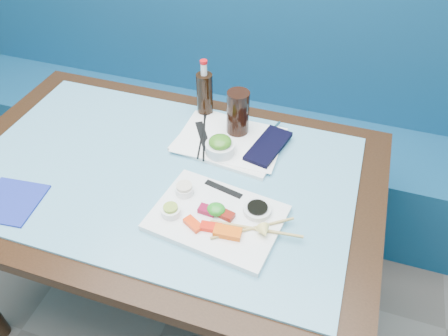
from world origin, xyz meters
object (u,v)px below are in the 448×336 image
(dining_table, at_px, (163,191))
(cola_glass, at_px, (238,113))
(booth_bench, at_px, (236,120))
(sashimi_plate, at_px, (217,218))
(seaweed_bowl, at_px, (220,148))
(serving_tray, at_px, (230,141))
(cola_bottle_body, at_px, (205,95))
(blue_napkin, at_px, (11,201))

(dining_table, distance_m, cola_glass, 0.37)
(booth_bench, height_order, sashimi_plate, booth_bench)
(cola_glass, bearing_deg, booth_bench, 107.13)
(booth_bench, xyz_separation_m, sashimi_plate, (0.24, -0.97, 0.39))
(dining_table, bearing_deg, seaweed_bowl, 40.30)
(serving_tray, relative_size, cola_bottle_body, 2.06)
(serving_tray, distance_m, cola_glass, 0.10)
(dining_table, xyz_separation_m, sashimi_plate, (0.24, -0.14, 0.10))
(seaweed_bowl, height_order, blue_napkin, seaweed_bowl)
(serving_tray, height_order, blue_napkin, serving_tray)
(sashimi_plate, height_order, seaweed_bowl, seaweed_bowl)
(dining_table, bearing_deg, sashimi_plate, -29.56)
(booth_bench, xyz_separation_m, serving_tray, (0.17, -0.63, 0.39))
(dining_table, xyz_separation_m, serving_tray, (0.17, 0.21, 0.10))
(dining_table, xyz_separation_m, seaweed_bowl, (0.16, 0.13, 0.12))
(booth_bench, xyz_separation_m, seaweed_bowl, (0.16, -0.71, 0.42))
(sashimi_plate, relative_size, blue_napkin, 2.11)
(dining_table, height_order, blue_napkin, blue_napkin)
(dining_table, bearing_deg, cola_bottle_body, 85.16)
(blue_napkin, bearing_deg, dining_table, 35.61)
(booth_bench, height_order, seaweed_bowl, booth_bench)
(serving_tray, xyz_separation_m, seaweed_bowl, (-0.01, -0.07, 0.03))
(booth_bench, height_order, cola_glass, booth_bench)
(serving_tray, xyz_separation_m, blue_napkin, (-0.53, -0.47, -0.00))
(cola_bottle_body, bearing_deg, booth_bench, 93.31)
(cola_glass, bearing_deg, sashimi_plate, -81.34)
(seaweed_bowl, distance_m, cola_glass, 0.14)
(serving_tray, relative_size, seaweed_bowl, 3.51)
(dining_table, height_order, cola_glass, cola_glass)
(dining_table, relative_size, seaweed_bowl, 14.24)
(cola_bottle_body, bearing_deg, dining_table, -94.84)
(sashimi_plate, height_order, blue_napkin, sashimi_plate)
(dining_table, xyz_separation_m, blue_napkin, (-0.37, -0.26, 0.09))
(seaweed_bowl, bearing_deg, cola_glass, 81.25)
(booth_bench, height_order, cola_bottle_body, booth_bench)
(dining_table, height_order, serving_tray, serving_tray)
(serving_tray, xyz_separation_m, cola_glass, (0.01, 0.05, 0.09))
(booth_bench, height_order, dining_table, booth_bench)
(cola_glass, bearing_deg, blue_napkin, -135.97)
(cola_glass, distance_m, cola_bottle_body, 0.17)
(dining_table, bearing_deg, cola_glass, 56.05)
(cola_glass, relative_size, blue_napkin, 0.93)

